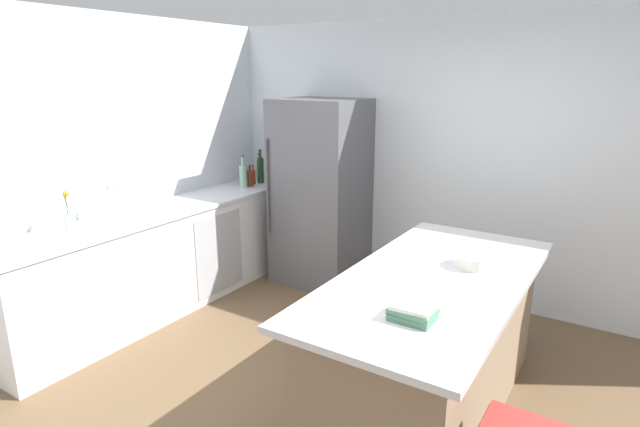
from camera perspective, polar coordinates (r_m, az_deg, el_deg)
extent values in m
plane|color=brown|center=(3.50, 0.76, -21.55)|extent=(7.20, 7.20, 0.00)
cube|color=silver|center=(4.92, 14.89, 5.49)|extent=(6.00, 0.10, 2.60)
cube|color=silver|center=(4.66, -25.73, 3.93)|extent=(0.10, 6.00, 2.60)
cube|color=white|center=(4.91, -16.91, -4.94)|extent=(0.60, 3.09, 0.91)
cube|color=silver|center=(4.77, -17.34, 0.34)|extent=(0.63, 3.12, 0.03)
cube|color=#B2B5BA|center=(4.94, -11.20, -4.41)|extent=(0.01, 0.60, 0.76)
cube|color=#8E755B|center=(3.37, 12.20, -14.55)|extent=(0.84, 1.91, 0.89)
cube|color=silver|center=(3.17, 12.68, -7.25)|extent=(1.00, 2.11, 0.04)
cube|color=#56565B|center=(5.15, 0.04, 2.29)|extent=(0.84, 0.72, 1.87)
cylinder|color=#4C4C51|center=(5.04, -5.91, 3.02)|extent=(0.02, 0.02, 0.94)
cylinder|color=silver|center=(4.54, -22.38, -0.57)|extent=(0.05, 0.05, 0.02)
cylinder|color=silver|center=(4.50, -22.58, 1.27)|extent=(0.02, 0.02, 0.28)
cylinder|color=silver|center=(4.43, -22.29, 2.67)|extent=(0.14, 0.02, 0.02)
cylinder|color=silver|center=(4.30, -26.25, -1.00)|extent=(0.08, 0.08, 0.15)
cylinder|color=#4C7F3D|center=(4.28, -26.47, 0.45)|extent=(0.01, 0.03, 0.25)
sphere|color=orange|center=(4.25, -26.67, 2.07)|extent=(0.04, 0.04, 0.04)
cylinder|color=#4C7F3D|center=(4.27, -26.47, 0.33)|extent=(0.01, 0.02, 0.24)
sphere|color=orange|center=(4.24, -26.67, 1.89)|extent=(0.04, 0.04, 0.04)
cylinder|color=#4C7F3D|center=(4.26, -26.30, 0.35)|extent=(0.01, 0.04, 0.24)
sphere|color=orange|center=(4.23, -26.50, 1.93)|extent=(0.04, 0.04, 0.04)
cylinder|color=olive|center=(5.77, -6.85, 4.74)|extent=(0.05, 0.05, 0.22)
cylinder|color=olive|center=(5.75, -6.90, 6.19)|extent=(0.02, 0.02, 0.08)
cylinder|color=black|center=(5.74, -6.91, 6.63)|extent=(0.02, 0.02, 0.01)
cylinder|color=#19381E|center=(5.65, -6.68, 4.81)|extent=(0.07, 0.07, 0.28)
cylinder|color=#19381E|center=(5.62, -6.73, 6.59)|extent=(0.03, 0.03, 0.08)
cylinder|color=black|center=(5.61, -6.75, 7.06)|extent=(0.03, 0.03, 0.01)
cylinder|color=red|center=(5.61, -7.47, 4.05)|extent=(0.04, 0.04, 0.15)
cylinder|color=red|center=(5.59, -7.51, 5.05)|extent=(0.02, 0.02, 0.05)
cylinder|color=black|center=(5.59, -7.52, 5.36)|extent=(0.02, 0.02, 0.01)
cylinder|color=#5B3319|center=(5.50, -7.83, 3.91)|extent=(0.07, 0.07, 0.17)
cylinder|color=#5B3319|center=(5.48, -7.87, 5.00)|extent=(0.03, 0.03, 0.04)
cylinder|color=black|center=(5.47, -7.88, 5.29)|extent=(0.03, 0.03, 0.01)
cylinder|color=#8CB79E|center=(5.44, -8.59, 4.12)|extent=(0.08, 0.08, 0.23)
cylinder|color=#8CB79E|center=(5.41, -8.66, 5.81)|extent=(0.03, 0.03, 0.09)
cylinder|color=black|center=(5.40, -8.68, 6.35)|extent=(0.03, 0.03, 0.01)
cube|color=#4C7F60|center=(2.62, 10.34, -11.29)|extent=(0.21, 0.17, 0.03)
cube|color=#4C7F60|center=(2.60, 10.37, -10.72)|extent=(0.23, 0.17, 0.03)
cube|color=silver|center=(2.59, 10.39, -10.24)|extent=(0.20, 0.15, 0.02)
cylinder|color=silver|center=(3.36, 16.74, -5.07)|extent=(0.24, 0.24, 0.08)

